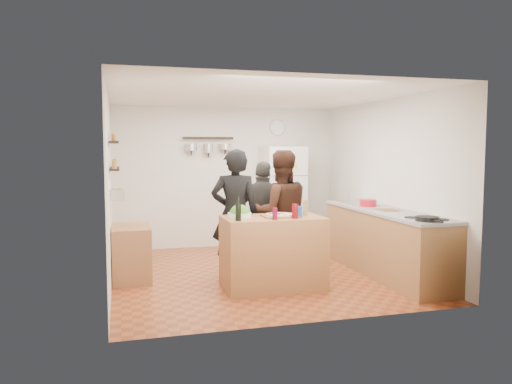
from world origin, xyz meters
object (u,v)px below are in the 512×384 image
object	(u,v)px
salt_canister	(299,212)
counter_run	(385,243)
wine_bottle	(238,212)
person_back	(264,215)
skillet	(427,219)
person_left	(235,214)
pepper_mill	(305,209)
person_center	(280,213)
side_table	(131,253)
salad_bowl	(240,215)
wall_clock	(277,128)
prep_island	(273,252)
fridge	(283,197)
red_bowl	(368,203)

from	to	relation	value
salt_canister	counter_run	size ratio (longest dim) A/B	0.05
wine_bottle	person_back	size ratio (longest dim) A/B	0.13
skillet	person_left	bearing A→B (deg)	143.47
pepper_mill	person_center	distance (m)	0.57
wine_bottle	side_table	xyz separation A→B (m)	(-1.22, 1.10, -0.65)
salad_bowl	pepper_mill	bearing A→B (deg)	0.00
person_back	wall_clock	bearing A→B (deg)	-80.47
salt_canister	person_back	distance (m)	1.15
prep_island	side_table	distance (m)	1.94
pepper_mill	person_left	distance (m)	0.97
person_center	fridge	size ratio (longest dim) A/B	0.97
side_table	counter_run	bearing A→B (deg)	-10.79
pepper_mill	salt_canister	distance (m)	0.23
prep_island	counter_run	bearing A→B (deg)	7.50
salad_bowl	person_back	size ratio (longest dim) A/B	0.19
person_center	skillet	distance (m)	1.98
salt_canister	person_back	world-z (taller)	person_back
person_center	skillet	xyz separation A→B (m)	(1.33, -1.46, 0.07)
pepper_mill	prep_island	bearing A→B (deg)	-173.66
skillet	wine_bottle	bearing A→B (deg)	162.62
person_left	wall_clock	xyz separation A→B (m)	(1.33, 2.28, 1.27)
prep_island	fridge	xyz separation A→B (m)	(0.97, 2.53, 0.45)
salt_canister	skillet	bearing A→B (deg)	-30.06
salt_canister	wine_bottle	bearing A→B (deg)	-172.87
person_left	fridge	size ratio (longest dim) A/B	0.98
prep_island	wall_clock	xyz separation A→B (m)	(0.97, 2.86, 1.69)
pepper_mill	salt_canister	size ratio (longest dim) A/B	1.21
wine_bottle	prep_island	bearing A→B (deg)	23.75
person_left	prep_island	bearing A→B (deg)	132.57
person_left	wall_clock	distance (m)	2.92
counter_run	salad_bowl	bearing A→B (deg)	-175.29
person_back	fridge	size ratio (longest dim) A/B	0.88
person_center	fridge	world-z (taller)	fridge
pepper_mill	side_table	world-z (taller)	pepper_mill
salad_bowl	fridge	xyz separation A→B (m)	(1.39, 2.48, -0.04)
person_back	prep_island	bearing A→B (deg)	112.83
skillet	side_table	bearing A→B (deg)	152.14
salad_bowl	skillet	world-z (taller)	skillet
wall_clock	salt_canister	bearing A→B (deg)	-102.67
person_center	counter_run	bearing A→B (deg)	171.81
person_left	wall_clock	world-z (taller)	wall_clock
pepper_mill	person_center	xyz separation A→B (m)	(-0.16, 0.53, -0.12)
prep_island	red_bowl	world-z (taller)	red_bowl
salt_canister	person_center	xyz separation A→B (m)	(-0.01, 0.70, -0.11)
person_back	counter_run	world-z (taller)	person_back
counter_run	fridge	bearing A→B (deg)	108.06
side_table	salt_canister	bearing A→B (deg)	-26.37
wine_bottle	fridge	xyz separation A→B (m)	(1.47, 2.75, -0.11)
prep_island	wall_clock	distance (m)	3.46
skillet	side_table	world-z (taller)	skillet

